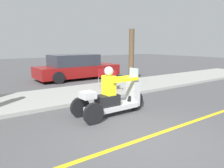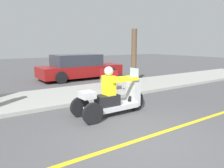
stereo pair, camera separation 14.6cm
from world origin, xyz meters
name	(u,v)px [view 1 (the left image)]	position (x,y,z in m)	size (l,w,h in m)	color
ground_plane	(142,139)	(0.00, 0.00, 0.00)	(60.00, 60.00, 0.00)	#4C4C4F
lane_stripe	(157,134)	(0.46, 0.00, 0.00)	(24.00, 0.12, 0.01)	gold
sidewalk_strip	(59,96)	(0.00, 4.60, 0.06)	(28.00, 2.80, 0.12)	#9E9E99
motorcycle_trike	(112,98)	(0.48, 1.75, 0.50)	(2.33, 0.84, 1.42)	black
folding_chair_set_back	(113,78)	(2.22, 4.11, 0.62)	(0.53, 0.53, 0.82)	#A5A8AD
folding_chair_curbside	(104,76)	(2.33, 4.96, 0.62)	(0.49, 0.49, 0.82)	#A5A8AD
parked_car_lot_left	(76,67)	(2.67, 8.38, 0.69)	(4.87, 2.07, 1.45)	maroon
tree_trunk	(131,55)	(4.55, 5.63, 1.47)	(0.28, 0.28, 2.70)	brown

